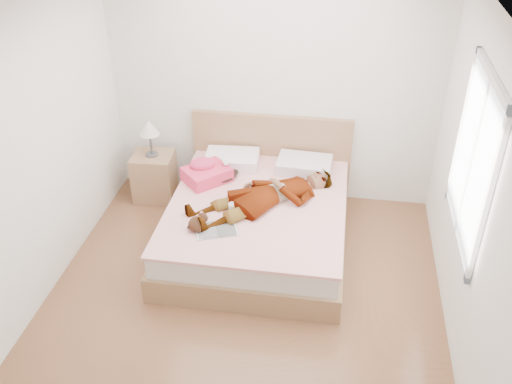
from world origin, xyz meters
The scene contains 11 objects.
ground centered at (0.00, 0.00, 0.00)m, with size 4.00×4.00×0.00m, color #4D2A18.
woman centered at (0.08, 0.99, 0.62)m, with size 0.61×1.61×0.22m, color silver.
hair centered at (-0.49, 1.44, 0.55)m, with size 0.40×0.49×0.07m, color black.
phone centered at (-0.42, 1.39, 0.70)m, with size 0.05×0.10×0.01m, color silver.
room_shell centered at (1.77, 0.30, 1.50)m, with size 4.00×4.00×4.00m.
bed centered at (0.00, 1.04, 0.28)m, with size 1.80×2.08×1.00m.
towel centered at (-0.61, 1.30, 0.61)m, with size 0.58×0.57×0.24m.
magazine centered at (-0.30, 0.43, 0.52)m, with size 0.45×0.37×0.02m.
coffee_mug centered at (-0.21, 0.75, 0.56)m, with size 0.13×0.11×0.10m.
plush_toy centered at (-0.48, 0.43, 0.58)m, with size 0.21×0.26×0.13m.
nightstand centered at (-1.31, 1.65, 0.33)m, with size 0.48×0.44×0.98m.
Camera 1 is at (0.73, -3.73, 3.64)m, focal length 40.00 mm.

